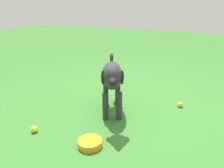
{
  "coord_description": "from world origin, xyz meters",
  "views": [
    {
      "loc": [
        -0.68,
        2.25,
        1.24
      ],
      "look_at": [
        0.18,
        0.09,
        0.34
      ],
      "focal_mm": 35.63,
      "sensor_mm": 36.0,
      "label": 1
    }
  ],
  "objects_px": {
    "dog": "(112,78)",
    "tennis_ball_1": "(34,129)",
    "tennis_ball_0": "(180,104)",
    "water_bowl": "(90,143)"
  },
  "relations": [
    {
      "from": "tennis_ball_1",
      "to": "tennis_ball_0",
      "type": "bearing_deg",
      "value": -139.25
    },
    {
      "from": "dog",
      "to": "water_bowl",
      "type": "relative_size",
      "value": 4.17
    },
    {
      "from": "tennis_ball_0",
      "to": "tennis_ball_1",
      "type": "relative_size",
      "value": 1.0
    },
    {
      "from": "dog",
      "to": "tennis_ball_0",
      "type": "relative_size",
      "value": 13.89
    },
    {
      "from": "dog",
      "to": "water_bowl",
      "type": "bearing_deg",
      "value": -18.82
    },
    {
      "from": "dog",
      "to": "tennis_ball_1",
      "type": "height_order",
      "value": "dog"
    },
    {
      "from": "tennis_ball_0",
      "to": "water_bowl",
      "type": "distance_m",
      "value": 1.28
    },
    {
      "from": "tennis_ball_0",
      "to": "tennis_ball_1",
      "type": "distance_m",
      "value": 1.69
    },
    {
      "from": "tennis_ball_0",
      "to": "water_bowl",
      "type": "relative_size",
      "value": 0.3
    },
    {
      "from": "tennis_ball_0",
      "to": "water_bowl",
      "type": "height_order",
      "value": "tennis_ball_0"
    }
  ]
}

